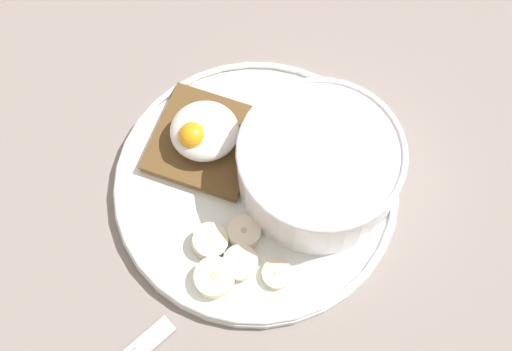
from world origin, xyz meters
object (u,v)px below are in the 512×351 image
banana_slice_inner (215,278)px  banana_slice_front (240,263)px  poached_egg (203,132)px  banana_slice_right (277,274)px  banana_slice_left (210,241)px  banana_slice_back (244,233)px  toast_slice (206,141)px  oatmeal_bowl (319,162)px

banana_slice_inner → banana_slice_front: bearing=-152.8°
poached_egg → banana_slice_right: size_ratio=1.73×
poached_egg → banana_slice_inner: 13.30cm
banana_slice_front → banana_slice_inner: same height
poached_egg → banana_slice_front: (-2.65, 11.95, -2.06)cm
banana_slice_left → banana_slice_back: size_ratio=1.02×
toast_slice → banana_slice_right: bearing=113.1°
oatmeal_bowl → banana_slice_right: size_ratio=4.01×
banana_slice_left → banana_slice_back: bearing=-169.2°
banana_slice_left → banana_slice_inner: 3.34cm
poached_egg → banana_slice_back: (-3.13, 9.22, -2.08)cm
toast_slice → banana_slice_right: 14.36cm
toast_slice → banana_slice_right: toast_slice is taller
oatmeal_bowl → banana_slice_back: 9.14cm
oatmeal_bowl → banana_slice_inner: oatmeal_bowl is taller
toast_slice → poached_egg: bearing=41.0°
oatmeal_bowl → toast_slice: 11.08cm
oatmeal_bowl → banana_slice_right: bearing=64.7°
banana_slice_right → banana_slice_inner: size_ratio=0.76×
toast_slice → poached_egg: poached_egg is taller
banana_slice_front → banana_slice_right: banana_slice_front is taller
banana_slice_front → banana_slice_right: 3.34cm
banana_slice_left → banana_slice_right: 6.57cm
poached_egg → banana_slice_front: bearing=102.5°
poached_egg → banana_slice_right: 14.50cm
poached_egg → banana_slice_right: bearing=113.8°
toast_slice → banana_slice_inner: bearing=91.0°
banana_slice_back → banana_slice_left: bearing=10.8°
oatmeal_bowl → banana_slice_right: oatmeal_bowl is taller
oatmeal_bowl → banana_slice_left: 11.90cm
banana_slice_front → banana_slice_inner: size_ratio=0.83×
banana_slice_inner → oatmeal_bowl: bearing=-136.6°
banana_slice_front → banana_slice_back: 2.77cm
banana_slice_front → banana_slice_inner: (2.29, 1.18, -0.01)cm
poached_egg → banana_slice_front: size_ratio=1.59×
banana_slice_inner → banana_slice_left: bearing=-85.4°
poached_egg → toast_slice: bearing=-139.0°
toast_slice → oatmeal_bowl: bearing=158.1°
poached_egg → oatmeal_bowl: bearing=158.9°
banana_slice_left → banana_slice_right: bearing=149.9°
oatmeal_bowl → banana_slice_back: oatmeal_bowl is taller
toast_slice → banana_slice_inner: size_ratio=2.64×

